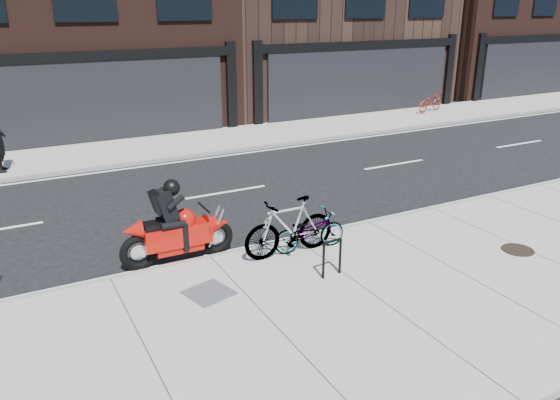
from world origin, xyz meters
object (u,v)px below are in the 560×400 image
bicycle_front (309,231)px  motorcycle (182,228)px  manhole_cover (518,250)px  bike_rack (332,255)px  bicycle_far (430,102)px  bicycle_rear (289,227)px  utility_grate (209,293)px

bicycle_front → motorcycle: 2.61m
motorcycle → manhole_cover: 6.99m
bike_rack → manhole_cover: 4.19m
bicycle_far → manhole_cover: bearing=127.5°
bicycle_rear → motorcycle: 2.18m
bicycle_front → bicycle_rear: bearing=94.7°
utility_grate → bicycle_front: bearing=16.6°
bicycle_far → utility_grate: 19.41m
bike_rack → bicycle_rear: bicycle_rear is taller
bicycle_rear → manhole_cover: (4.31, -2.10, -0.60)m
bicycle_far → utility_grate: bicycle_far is taller
bicycle_rear → utility_grate: bearing=-69.4°
manhole_cover → utility_grate: (-6.37, 1.35, 0.00)m
manhole_cover → bicycle_rear: bearing=154.1°
motorcycle → manhole_cover: (6.24, -3.10, -0.58)m
bicycle_front → bike_rack: bearing=173.9°
motorcycle → manhole_cover: bearing=-25.6°
utility_grate → motorcycle: bearing=86.0°
motorcycle → bicycle_far: bearing=32.8°
bike_rack → bicycle_front: (0.23, 1.22, -0.02)m
bicycle_rear → bike_rack: bearing=11.7°
motorcycle → bike_rack: bearing=-44.8°
manhole_cover → utility_grate: size_ratio=0.88×
bicycle_far → manhole_cover: size_ratio=2.77×
bike_rack → bicycle_far: 17.91m
bicycle_front → manhole_cover: 4.40m
bike_rack → bicycle_rear: 1.25m
bicycle_rear → motorcycle: bearing=-116.8°
bicycle_front → utility_grate: bearing=111.2°
bicycle_front → bicycle_far: size_ratio=0.87×
bicycle_rear → manhole_cover: 4.83m
bicycle_rear → utility_grate: 2.27m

